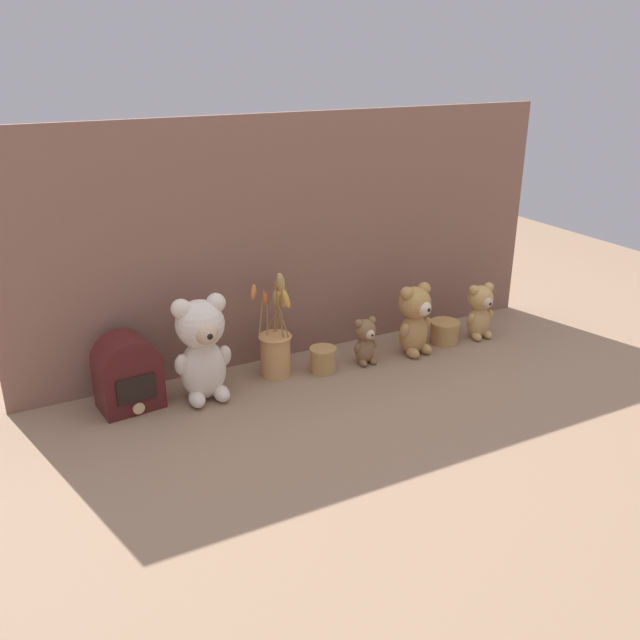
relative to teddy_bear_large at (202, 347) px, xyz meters
The scene contains 10 objects.
ground_plane 0.41m from the teddy_bear_large, ahead, with size 4.00×4.00×0.00m, color #8E7056.
backdrop_wall 0.47m from the teddy_bear_large, 23.69° to the left, with size 1.78×0.02×0.76m.
teddy_bear_large is the anchor object (origin of this frame).
teddy_bear_medium 0.70m from the teddy_bear_large, ahead, with size 0.13×0.12×0.24m.
teddy_bear_small 0.98m from the teddy_bear_large, ahead, with size 0.10×0.10×0.19m.
teddy_bear_tiny 0.53m from the teddy_bear_large, ahead, with size 0.08×0.08×0.15m.
flower_vase 0.25m from the teddy_bear_large, 10.14° to the left, with size 0.13×0.16×0.34m.
vintage_radio 0.21m from the teddy_bear_large, 166.22° to the left, with size 0.18×0.14×0.21m.
decorative_tin_tall 0.40m from the teddy_bear_large, ahead, with size 0.08×0.08×0.08m.
decorative_tin_short 0.86m from the teddy_bear_large, ahead, with size 0.10×0.10×0.07m.
Camera 1 is at (-0.88, -1.67, 0.93)m, focal length 38.00 mm.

